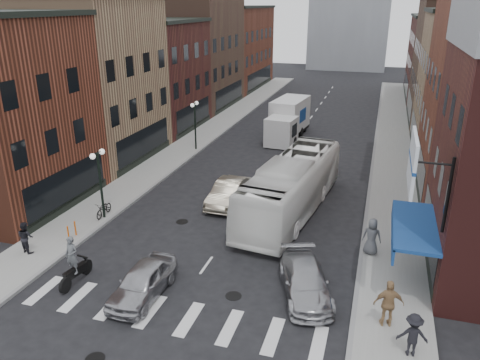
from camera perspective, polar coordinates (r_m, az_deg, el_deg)
name	(u,v)px	position (r m, az deg, el deg)	size (l,w,h in m)	color
ground	(198,276)	(21.86, -5.09, -11.60)	(160.00, 160.00, 0.00)	black
sidewalk_left	(201,136)	(43.63, -4.75, 5.31)	(3.00, 74.00, 0.15)	gray
sidewalk_right	(393,153)	(40.73, 18.14, 3.20)	(3.00, 74.00, 0.15)	gray
curb_left	(217,139)	(43.13, -2.88, 5.07)	(0.20, 74.00, 0.16)	gray
curb_right	(374,152)	(40.73, 16.03, 3.32)	(0.20, 74.00, 0.16)	gray
crosswalk_stripes	(171,316)	(19.62, -8.47, -16.03)	(12.00, 2.20, 0.01)	silver
bldg_left_mid_a	(82,80)	(38.53, -18.76, 11.49)	(10.30, 10.20, 12.30)	#967253
bldg_left_mid_b	(145,75)	(47.09, -11.56, 12.43)	(10.30, 10.20, 10.30)	#451A18
bldg_left_far_a	(188,49)	(56.77, -6.30, 15.61)	(10.30, 12.20, 13.30)	#513528
bldg_left_far_b	(227,47)	(69.90, -1.63, 15.86)	(10.30, 16.20, 11.30)	#602B1B
bldg_right_far_a	(468,62)	(52.89, 26.08, 12.77)	(10.30, 12.20, 12.30)	#513528
bldg_right_far_b	(451,58)	(66.80, 24.33, 13.44)	(10.30, 16.20, 10.30)	#451A18
awning_blue	(410,227)	(21.59, 20.04, -5.36)	(1.80, 5.00, 0.78)	navy
billboard_sign	(415,163)	(18.43, 20.52, 1.91)	(1.52, 3.00, 3.70)	black
streetlamp_near	(99,172)	(27.05, -16.78, 0.96)	(0.32, 1.22, 4.11)	black
streetlamp_far	(195,117)	(38.94, -5.52, 7.70)	(0.32, 1.22, 4.11)	black
bike_rack	(72,231)	(26.05, -19.82, -5.84)	(0.08, 0.68, 0.80)	#D8590C
box_truck	(288,120)	(42.95, 5.83, 7.27)	(2.99, 8.15, 3.45)	silver
motorcycle_rider	(73,262)	(21.97, -19.66, -9.40)	(0.68, 2.27, 2.31)	black
transit_bus	(292,186)	(27.47, 6.35, -0.72)	(2.80, 11.95, 3.33)	white
sedan_left_near	(143,282)	(20.54, -11.77, -12.02)	(1.65, 4.11, 1.40)	#ACACB1
sedan_left_far	(228,193)	(28.80, -1.43, -1.54)	(1.56, 4.49, 1.48)	#B1A790
curb_car	(305,281)	(20.41, 7.95, -12.12)	(1.85, 4.55, 1.32)	#A5A5AA
parked_bicycle	(104,209)	(28.08, -16.26, -3.38)	(0.57, 1.62, 0.85)	black
ped_left_solo	(26,237)	(25.31, -24.66, -6.35)	(0.78, 0.45, 1.60)	black
ped_right_a	(413,335)	(17.99, 20.32, -17.29)	(1.06, 0.52, 1.63)	black
ped_right_b	(389,304)	(18.99, 17.67, -14.15)	(1.13, 0.57, 1.93)	#9B774F
ped_right_c	(372,236)	(23.72, 15.77, -6.64)	(0.90, 0.59, 1.84)	#585A60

